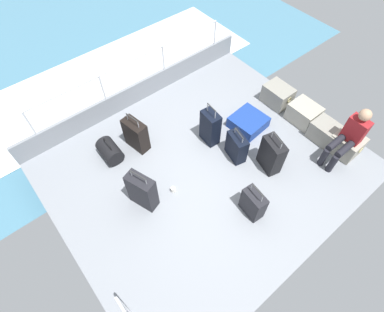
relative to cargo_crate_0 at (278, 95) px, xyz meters
The scene contains 18 objects.
ground_plane 2.21m from the cargo_crate_0, 82.14° to the right, with size 4.40×5.20×0.06m, color gray.
gunwale_port 2.87m from the cargo_crate_0, 130.70° to the right, with size 0.06×5.20×0.45m, color gray.
railing_port 2.93m from the cargo_crate_0, 130.70° to the right, with size 0.04×4.20×1.02m.
sea_wake 3.99m from the cargo_crate_0, 146.62° to the right, with size 12.00×12.00×0.01m.
cargo_crate_0 is the anchor object (origin of this frame).
cargo_crate_1 0.66m from the cargo_crate_0, ahead, with size 0.59×0.46×0.38m.
cargo_crate_2 1.22m from the cargo_crate_0, ahead, with size 0.55×0.41×0.38m.
cargo_crate_3 1.65m from the cargo_crate_0, ahead, with size 0.52×0.44×0.40m.
passenger_seated 1.70m from the cargo_crate_0, ahead, with size 0.34×0.66×1.10m.
suitcase_0 1.75m from the cargo_crate_0, 94.12° to the right, with size 0.38×0.25×0.87m.
suitcase_1 3.44m from the cargo_crate_0, 86.86° to the right, with size 0.50×0.35×0.82m.
suitcase_2 2.61m from the cargo_crate_0, 57.09° to the right, with size 0.41×0.25×0.69m.
suitcase_3 0.94m from the cargo_crate_0, 84.04° to the right, with size 0.65×0.66×0.23m.
suitcase_4 2.99m from the cargo_crate_0, 106.80° to the right, with size 0.49×0.30×0.77m.
suitcase_5 1.66m from the cargo_crate_0, 53.06° to the right, with size 0.47×0.33×0.81m.
suitcase_6 1.69m from the cargo_crate_0, 74.19° to the right, with size 0.46×0.30×0.65m.
duffel_bag 3.52m from the cargo_crate_0, 105.85° to the right, with size 0.48×0.33×0.47m.
paper_cup 2.97m from the cargo_crate_0, 83.57° to the right, with size 0.08×0.08×0.10m, color white.
Camera 1 is at (2.21, -2.14, 4.58)m, focal length 28.71 mm.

